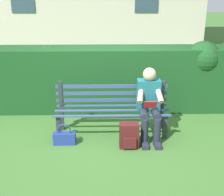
% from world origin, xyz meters
% --- Properties ---
extents(ground, '(60.00, 60.00, 0.00)m').
position_xyz_m(ground, '(0.00, 0.00, 0.00)').
color(ground, '#3D6B2D').
extents(park_bench, '(1.93, 0.52, 0.89)m').
position_xyz_m(park_bench, '(0.00, -0.09, 0.45)').
color(park_bench, '#2D3338').
rests_on(park_bench, ground).
extents(person_seated, '(0.44, 0.73, 1.17)m').
position_xyz_m(person_seated, '(-0.61, 0.10, 0.62)').
color(person_seated, '#1E6672').
rests_on(person_seated, ground).
extents(hedge_backdrop, '(5.59, 0.82, 1.42)m').
position_xyz_m(hedge_backdrop, '(-0.19, -1.21, 0.68)').
color(hedge_backdrop, '#19471E').
rests_on(hedge_backdrop, ground).
extents(backpack, '(0.30, 0.26, 0.40)m').
position_xyz_m(backpack, '(-0.26, 0.47, 0.20)').
color(backpack, '#4C1919').
rests_on(backpack, ground).
extents(handbag, '(0.36, 0.13, 0.35)m').
position_xyz_m(handbag, '(0.77, 0.35, 0.11)').
color(handbag, navy).
rests_on(handbag, ground).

